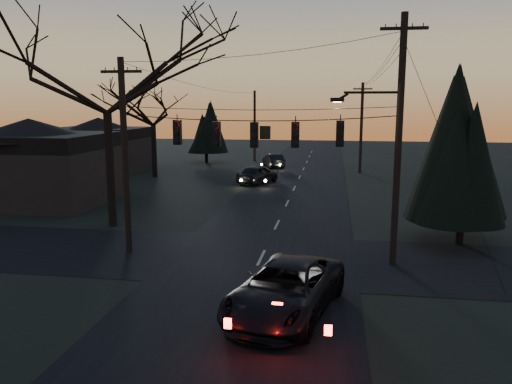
% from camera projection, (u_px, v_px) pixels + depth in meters
% --- Properties ---
extents(main_road, '(8.00, 120.00, 0.02)m').
position_uv_depth(main_road, '(284.00, 210.00, 31.23)').
color(main_road, black).
rests_on(main_road, ground).
extents(cross_road, '(60.00, 7.00, 0.02)m').
position_uv_depth(cross_road, '(261.00, 258.00, 21.51)').
color(cross_road, black).
rests_on(cross_road, ground).
extents(utility_pole_right, '(5.00, 0.30, 10.00)m').
position_uv_depth(utility_pole_right, '(392.00, 264.00, 20.67)').
color(utility_pole_right, black).
rests_on(utility_pole_right, ground).
extents(utility_pole_left, '(1.80, 0.30, 8.50)m').
position_uv_depth(utility_pole_left, '(129.00, 252.00, 22.42)').
color(utility_pole_left, black).
rests_on(utility_pole_left, ground).
extents(utility_pole_far_r, '(1.80, 0.30, 8.50)m').
position_uv_depth(utility_pole_far_r, '(360.00, 173.00, 47.91)').
color(utility_pole_far_r, black).
rests_on(utility_pole_far_r, ground).
extents(utility_pole_far_l, '(0.30, 0.30, 8.00)m').
position_uv_depth(utility_pole_far_l, '(255.00, 161.00, 57.43)').
color(utility_pole_far_l, black).
rests_on(utility_pole_far_l, ground).
extents(span_signal_assembly, '(11.50, 0.44, 1.48)m').
position_uv_depth(span_signal_assembly, '(256.00, 134.00, 20.61)').
color(span_signal_assembly, black).
rests_on(span_signal_assembly, ground).
extents(bare_tree_left, '(9.50, 9.50, 12.15)m').
position_uv_depth(bare_tree_left, '(105.00, 65.00, 25.67)').
color(bare_tree_left, black).
rests_on(bare_tree_left, ground).
extents(evergreen_right, '(4.24, 4.24, 7.92)m').
position_uv_depth(evergreen_right, '(466.00, 148.00, 22.89)').
color(evergreen_right, black).
rests_on(evergreen_right, ground).
extents(bare_tree_dist, '(6.36, 6.36, 9.29)m').
position_uv_depth(bare_tree_dist, '(153.00, 104.00, 44.01)').
color(bare_tree_dist, black).
rests_on(bare_tree_dist, ground).
extents(evergreen_dist, '(3.83, 3.83, 6.28)m').
position_uv_depth(evergreen_dist, '(206.00, 129.00, 55.60)').
color(evergreen_dist, black).
rests_on(evergreen_dist, ground).
extents(house_left_near, '(10.00, 8.00, 5.60)m').
position_uv_depth(house_left_near, '(31.00, 161.00, 33.32)').
color(house_left_near, black).
rests_on(house_left_near, ground).
extents(house_left_far, '(9.00, 7.00, 5.20)m').
position_uv_depth(house_left_far, '(99.00, 144.00, 49.37)').
color(house_left_far, black).
rests_on(house_left_far, ground).
extents(suv_near, '(3.95, 6.24, 1.60)m').
position_uv_depth(suv_near, '(286.00, 289.00, 15.71)').
color(suv_near, black).
rests_on(suv_near, ground).
extents(sedan_oncoming_a, '(3.32, 4.92, 1.55)m').
position_uv_depth(sedan_oncoming_a, '(258.00, 174.00, 41.26)').
color(sedan_oncoming_a, black).
rests_on(sedan_oncoming_a, ground).
extents(sedan_oncoming_b, '(2.89, 4.46, 1.39)m').
position_uv_depth(sedan_oncoming_b, '(273.00, 161.00, 51.80)').
color(sedan_oncoming_b, black).
rests_on(sedan_oncoming_b, ground).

